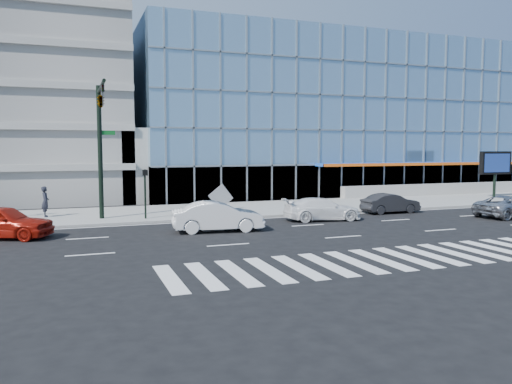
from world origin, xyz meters
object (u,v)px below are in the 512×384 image
white_suv (322,209)px  dark_sedan (390,203)px  red_sedan (1,222)px  tilted_panel (221,197)px  white_sedan (218,217)px  ped_signal_post (145,186)px  traffic_signal (101,118)px  marquee_sign (495,164)px  silver_suv (510,206)px  pedestrian (45,202)px

white_suv → dark_sedan: 6.18m
red_sedan → tilted_panel: size_ratio=3.73×
white_sedan → tilted_panel: (2.38, 7.63, 0.27)m
ped_signal_post → red_sedan: 8.35m
traffic_signal → tilted_panel: 9.88m
white_suv → red_sedan: size_ratio=0.99×
white_suv → tilted_panel: tilted_panel is taller
marquee_sign → dark_sedan: bearing=-160.7°
white_suv → white_sedan: (-7.13, -1.72, 0.10)m
traffic_signal → silver_suv: 26.01m
red_sedan → traffic_signal: bearing=-35.0°
dark_sedan → pedestrian: bearing=76.7°
white_sedan → red_sedan: (-10.52, 1.58, 0.03)m
white_suv → pedestrian: pedestrian is taller
marquee_sign → silver_suv: bearing=-131.4°
pedestrian → tilted_panel: bearing=-98.6°
ped_signal_post → white_suv: bearing=-18.5°
white_suv → pedestrian: size_ratio=2.50×
silver_suv → white_sedan: bearing=79.6°
white_sedan → silver_suv: bearing=-86.7°
marquee_sign → silver_suv: (-8.28, -9.39, -2.38)m
pedestrian → silver_suv: bearing=-114.5°
ped_signal_post → white_sedan: ped_signal_post is taller
marquee_sign → dark_sedan: 15.32m
white_sedan → dark_sedan: white_sedan is taller
marquee_sign → traffic_signal: bearing=-174.1°
marquee_sign → white_sedan: bearing=-163.4°
marquee_sign → dark_sedan: size_ratio=0.99×
tilted_panel → marquee_sign: bearing=-1.7°
silver_suv → tilted_panel: size_ratio=3.81×
dark_sedan → red_sedan: red_sedan is taller
traffic_signal → tilted_panel: bearing=19.7°
dark_sedan → pedestrian: size_ratio=2.12×
red_sedan → pedestrian: size_ratio=2.54×
silver_suv → white_suv: white_suv is taller
ped_signal_post → white_sedan: size_ratio=0.62×
pedestrian → tilted_panel: pedestrian is taller
ped_signal_post → white_sedan: bearing=-59.0°
red_sedan → tilted_panel: (12.90, 6.05, 0.24)m
traffic_signal → dark_sedan: size_ratio=1.98×
silver_suv → tilted_panel: tilted_panel is taller
ped_signal_post → tilted_panel: size_ratio=2.31×
marquee_sign → white_sedan: (-27.41, -8.19, -2.27)m
marquee_sign → pedestrian: size_ratio=2.10×
marquee_sign → pedestrian: bearing=-179.9°
silver_suv → red_sedan: red_sedan is taller
traffic_signal → dark_sedan: bearing=-4.8°
white_suv → dark_sedan: white_suv is taller
white_sedan → pedestrian: pedestrian is taller
ped_signal_post → pedestrian: 6.55m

